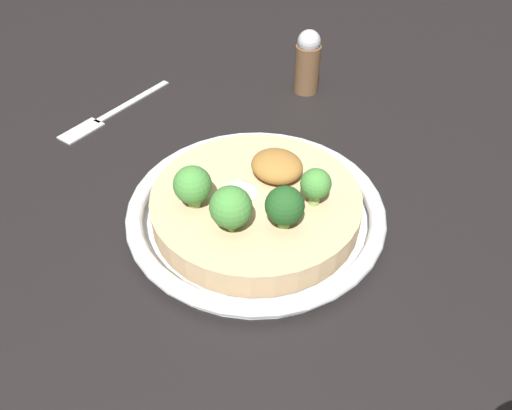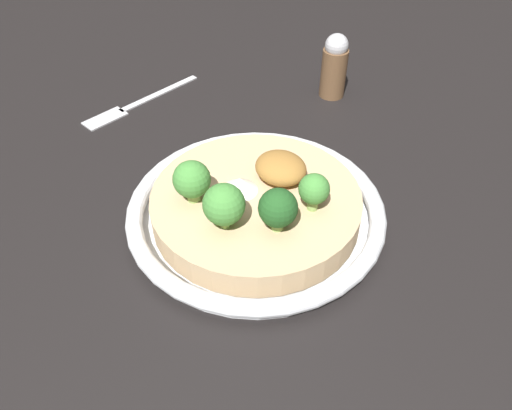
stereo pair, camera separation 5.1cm
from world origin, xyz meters
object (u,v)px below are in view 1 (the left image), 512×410
at_px(risotto_bowl, 256,209).
at_px(pepper_shaker, 308,62).
at_px(broccoli_front_left, 316,185).
at_px(broccoli_back, 193,186).
at_px(broccoli_left, 285,206).
at_px(fork_utensil, 106,116).
at_px(broccoli_back_left, 231,207).

bearing_deg(risotto_bowl, pepper_shaker, -68.72).
distance_m(broccoli_front_left, pepper_shaker, 0.29).
bearing_deg(broccoli_back, pepper_shaker, -78.58).
distance_m(risotto_bowl, broccoli_back, 0.08).
height_order(broccoli_left, fork_utensil, broccoli_left).
distance_m(broccoli_left, broccoli_front_left, 0.04).
distance_m(broccoli_front_left, fork_utensil, 0.34).
distance_m(risotto_bowl, broccoli_back_left, 0.07).
xyz_separation_m(risotto_bowl, broccoli_back, (0.04, 0.05, 0.04)).
relative_size(broccoli_back, pepper_shaker, 0.49).
height_order(broccoli_back_left, fork_utensil, broccoli_back_left).
xyz_separation_m(broccoli_front_left, pepper_shaker, (0.16, -0.24, -0.02)).
xyz_separation_m(broccoli_back_left, fork_utensil, (0.29, -0.09, -0.06)).
height_order(broccoli_left, broccoli_front_left, broccoli_left).
bearing_deg(fork_utensil, broccoli_back_left, 72.04).
bearing_deg(broccoli_back_left, broccoli_back, -4.97).
xyz_separation_m(broccoli_back_left, broccoli_front_left, (-0.04, -0.08, -0.00)).
relative_size(broccoli_back_left, broccoli_back, 1.06).
bearing_deg(pepper_shaker, broccoli_front_left, 123.11).
bearing_deg(broccoli_left, broccoli_back, 17.72).
bearing_deg(fork_utensil, broccoli_back, 69.58).
distance_m(risotto_bowl, fork_utensil, 0.29).
xyz_separation_m(risotto_bowl, broccoli_front_left, (-0.05, -0.02, 0.04)).
distance_m(broccoli_left, fork_utensil, 0.34).
relative_size(risotto_bowl, broccoli_back_left, 5.62).
xyz_separation_m(broccoli_back, fork_utensil, (0.24, -0.09, -0.06)).
height_order(broccoli_back_left, broccoli_front_left, broccoli_back_left).
distance_m(broccoli_left, pepper_shaker, 0.32).
height_order(broccoli_left, broccoli_back_left, broccoli_back_left).
height_order(risotto_bowl, broccoli_back_left, broccoli_back_left).
bearing_deg(broccoli_left, broccoli_front_left, -98.20).
distance_m(fork_utensil, pepper_shaker, 0.29).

